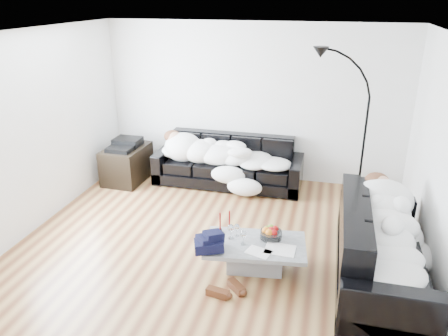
% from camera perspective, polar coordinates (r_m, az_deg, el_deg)
% --- Properties ---
extents(ground, '(5.00, 5.00, 0.00)m').
position_cam_1_polar(ground, '(5.78, -0.74, -9.40)').
color(ground, brown).
rests_on(ground, ground).
extents(wall_back, '(5.00, 0.02, 2.60)m').
position_cam_1_polar(wall_back, '(7.33, 3.79, 8.46)').
color(wall_back, silver).
rests_on(wall_back, ground).
extents(wall_left, '(0.02, 4.50, 2.60)m').
position_cam_1_polar(wall_left, '(6.32, -23.37, 4.47)').
color(wall_left, silver).
rests_on(wall_left, ground).
extents(wall_right, '(0.02, 4.50, 2.60)m').
position_cam_1_polar(wall_right, '(5.20, 26.85, 0.36)').
color(wall_right, silver).
rests_on(wall_right, ground).
extents(ceiling, '(5.00, 5.00, 0.00)m').
position_cam_1_polar(ceiling, '(4.95, -0.89, 17.26)').
color(ceiling, white).
rests_on(ceiling, ground).
extents(sofa_back, '(2.43, 0.84, 0.79)m').
position_cam_1_polar(sofa_back, '(7.24, 0.54, 0.84)').
color(sofa_back, black).
rests_on(sofa_back, ground).
extents(sofa_right, '(0.93, 2.17, 0.88)m').
position_cam_1_polar(sofa_right, '(5.15, 20.05, -9.40)').
color(sofa_right, black).
rests_on(sofa_right, ground).
extents(sleeper_back, '(2.06, 0.71, 0.41)m').
position_cam_1_polar(sleeper_back, '(7.11, 0.45, 2.42)').
color(sleeper_back, white).
rests_on(sleeper_back, sofa_back).
extents(sleeper_right, '(0.78, 1.86, 0.45)m').
position_cam_1_polar(sleeper_right, '(5.05, 20.35, -7.38)').
color(sleeper_right, white).
rests_on(sleeper_right, sofa_right).
extents(teal_cushion, '(0.42, 0.38, 0.20)m').
position_cam_1_polar(teal_cushion, '(5.61, 19.28, -3.40)').
color(teal_cushion, '#0B4E4D').
rests_on(teal_cushion, sofa_right).
extents(coffee_table, '(1.22, 0.81, 0.33)m').
position_cam_1_polar(coffee_table, '(5.18, 4.07, -11.35)').
color(coffee_table, '#939699').
rests_on(coffee_table, ground).
extents(fruit_bowl, '(0.31, 0.31, 0.16)m').
position_cam_1_polar(fruit_bowl, '(5.16, 6.17, -8.36)').
color(fruit_bowl, white).
rests_on(fruit_bowl, coffee_table).
extents(wine_glass_a, '(0.07, 0.07, 0.16)m').
position_cam_1_polar(wine_glass_a, '(5.17, 1.68, -8.13)').
color(wine_glass_a, white).
rests_on(wine_glass_a, coffee_table).
extents(wine_glass_b, '(0.08, 0.08, 0.18)m').
position_cam_1_polar(wine_glass_b, '(5.12, 0.91, -8.31)').
color(wine_glass_b, white).
rests_on(wine_glass_b, coffee_table).
extents(wine_glass_c, '(0.09, 0.09, 0.18)m').
position_cam_1_polar(wine_glass_c, '(5.02, 2.54, -9.05)').
color(wine_glass_c, white).
rests_on(wine_glass_c, coffee_table).
extents(candle_left, '(0.06, 0.06, 0.24)m').
position_cam_1_polar(candle_left, '(5.26, -0.51, -7.07)').
color(candle_left, maroon).
rests_on(candle_left, coffee_table).
extents(candle_right, '(0.04, 0.04, 0.23)m').
position_cam_1_polar(candle_right, '(5.32, 0.71, -6.77)').
color(candle_right, maroon).
rests_on(candle_right, coffee_table).
extents(newspaper_a, '(0.35, 0.27, 0.01)m').
position_cam_1_polar(newspaper_a, '(5.00, 7.33, -10.48)').
color(newspaper_a, silver).
rests_on(newspaper_a, coffee_table).
extents(newspaper_b, '(0.31, 0.26, 0.01)m').
position_cam_1_polar(newspaper_b, '(4.93, 4.54, -10.85)').
color(newspaper_b, silver).
rests_on(newspaper_b, coffee_table).
extents(navy_jacket, '(0.42, 0.39, 0.17)m').
position_cam_1_polar(navy_jacket, '(4.89, -1.92, -8.88)').
color(navy_jacket, black).
rests_on(navy_jacket, coffee_table).
extents(shoes, '(0.50, 0.43, 0.09)m').
position_cam_1_polar(shoes, '(4.85, 0.32, -15.59)').
color(shoes, '#472311').
rests_on(shoes, ground).
extents(av_cabinet, '(0.63, 0.89, 0.59)m').
position_cam_1_polar(av_cabinet, '(7.60, -12.57, 0.54)').
color(av_cabinet, black).
rests_on(av_cabinet, ground).
extents(stereo, '(0.44, 0.35, 0.13)m').
position_cam_1_polar(stereo, '(7.48, -12.79, 3.13)').
color(stereo, black).
rests_on(stereo, av_cabinet).
extents(floor_lamp, '(0.79, 0.44, 2.05)m').
position_cam_1_polar(floor_lamp, '(6.54, 17.81, 3.26)').
color(floor_lamp, black).
rests_on(floor_lamp, ground).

